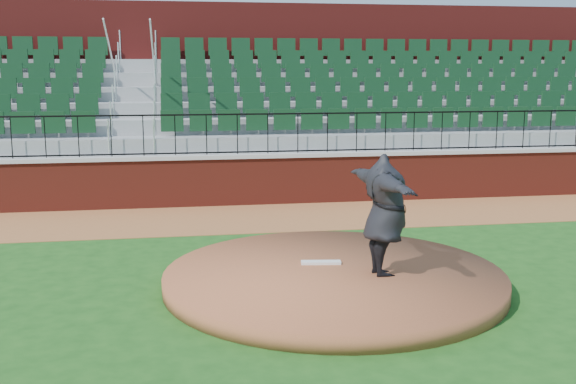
% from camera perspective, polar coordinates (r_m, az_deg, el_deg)
% --- Properties ---
extents(ground, '(90.00, 90.00, 0.00)m').
position_cam_1_polar(ground, '(10.91, 1.29, -8.13)').
color(ground, '#194914').
rests_on(ground, ground).
extents(warning_track, '(34.00, 3.20, 0.01)m').
position_cam_1_polar(warning_track, '(16.07, -2.26, -2.09)').
color(warning_track, brown).
rests_on(warning_track, ground).
extents(field_wall, '(34.00, 0.35, 1.20)m').
position_cam_1_polar(field_wall, '(17.51, -2.92, 0.92)').
color(field_wall, maroon).
rests_on(field_wall, ground).
extents(wall_cap, '(34.00, 0.45, 0.10)m').
position_cam_1_polar(wall_cap, '(17.42, -2.94, 3.03)').
color(wall_cap, '#B7B7B7').
rests_on(wall_cap, field_wall).
extents(wall_railing, '(34.00, 0.05, 1.00)m').
position_cam_1_polar(wall_railing, '(17.36, -2.95, 4.83)').
color(wall_railing, black).
rests_on(wall_railing, wall_cap).
extents(seating_stands, '(34.00, 5.10, 4.60)m').
position_cam_1_polar(seating_stands, '(20.02, -3.84, 6.99)').
color(seating_stands, gray).
rests_on(seating_stands, ground).
extents(concourse_wall, '(34.00, 0.50, 5.50)m').
position_cam_1_polar(concourse_wall, '(22.79, -4.55, 8.51)').
color(concourse_wall, maroon).
rests_on(concourse_wall, ground).
extents(pitchers_mound, '(5.42, 5.42, 0.25)m').
position_cam_1_polar(pitchers_mound, '(11.09, 3.81, -7.18)').
color(pitchers_mound, brown).
rests_on(pitchers_mound, ground).
extents(pitching_rubber, '(0.67, 0.25, 0.04)m').
position_cam_1_polar(pitching_rubber, '(11.42, 2.76, -5.86)').
color(pitching_rubber, white).
rests_on(pitching_rubber, pitchers_mound).
extents(pitcher, '(0.85, 2.40, 1.91)m').
position_cam_1_polar(pitcher, '(10.70, 8.04, -1.90)').
color(pitcher, black).
rests_on(pitcher, pitchers_mound).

